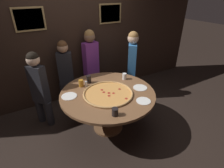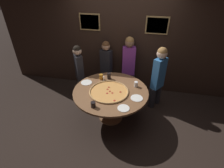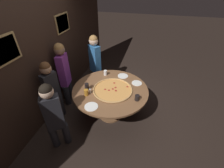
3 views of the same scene
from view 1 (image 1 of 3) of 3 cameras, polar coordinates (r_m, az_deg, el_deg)
ground_plane at (r=3.28m, az=-1.26°, el=-13.80°), size 24.00×24.00×0.00m
back_wall at (r=3.79m, az=-11.77°, el=14.24°), size 6.40×0.08×2.60m
dining_table at (r=2.90m, az=-1.39°, el=-4.96°), size 1.53×1.53×0.74m
giant_pizza at (r=2.77m, az=-1.30°, el=-3.09°), size 0.80×0.80×0.03m
drink_cup_front_edge at (r=3.10m, az=-7.58°, el=1.56°), size 0.08×0.08×0.14m
drink_cup_far_left at (r=3.21m, az=4.09°, el=2.50°), size 0.07×0.07×0.12m
drink_cup_near_right at (r=2.32m, az=0.99°, el=-9.09°), size 0.09×0.09×0.11m
drink_cup_by_shaker at (r=3.01m, az=-10.06°, el=0.26°), size 0.08×0.08×0.12m
white_plate_near_front at (r=2.80m, az=-13.81°, el=-3.87°), size 0.24×0.24×0.01m
white_plate_far_back at (r=2.99m, az=9.16°, el=-1.18°), size 0.23×0.23×0.01m
white_plate_left_side at (r=2.65m, az=10.23°, el=-5.47°), size 0.22×0.22×0.01m
condiment_shaker at (r=3.00m, az=-8.45°, el=-0.01°), size 0.04×0.04×0.10m
diner_far_right at (r=3.76m, az=6.48°, el=7.12°), size 0.32×0.38×1.49m
diner_side_left at (r=3.63m, az=-14.90°, el=4.43°), size 0.36×0.23×1.38m
diner_far_left at (r=3.80m, az=-6.89°, el=7.55°), size 0.39×0.23×1.51m
diner_centre_back at (r=3.18m, az=-22.75°, el=-0.57°), size 0.30×0.35×1.37m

